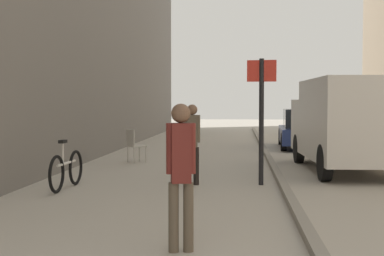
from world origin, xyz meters
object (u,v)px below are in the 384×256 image
at_px(street_sign_post, 261,110).
at_px(delivery_van, 349,122).
at_px(pedestrian_main_foreground, 181,167).
at_px(cafe_chair_near_window, 134,143).
at_px(parked_car, 305,129).
at_px(bicycle_leaning, 67,170).
at_px(pedestrian_mid_block, 192,139).

bearing_deg(street_sign_post, delivery_van, -124.17).
xyz_separation_m(pedestrian_main_foreground, cafe_chair_near_window, (-2.31, 9.06, -0.43)).
bearing_deg(parked_car, bicycle_leaning, -117.29).
bearing_deg(bicycle_leaning, street_sign_post, 15.12).
xyz_separation_m(parked_car, bicycle_leaning, (-5.81, -10.17, -0.33)).
bearing_deg(street_sign_post, parked_car, -93.87).
relative_size(pedestrian_main_foreground, delivery_van, 0.32).
distance_m(parked_car, street_sign_post, 9.55).
distance_m(pedestrian_main_foreground, cafe_chair_near_window, 9.36).
relative_size(pedestrian_main_foreground, cafe_chair_near_window, 1.80).
height_order(bicycle_leaning, cafe_chair_near_window, bicycle_leaning).
bearing_deg(cafe_chair_near_window, delivery_van, 36.44).
relative_size(pedestrian_main_foreground, street_sign_post, 0.65).
distance_m(parked_car, bicycle_leaning, 11.72).
bearing_deg(delivery_van, parked_car, 89.58).
distance_m(bicycle_leaning, cafe_chair_near_window, 4.77).
bearing_deg(street_sign_post, pedestrian_mid_block, 12.29).
bearing_deg(pedestrian_mid_block, street_sign_post, 1.56).
distance_m(pedestrian_mid_block, parked_car, 10.01).
bearing_deg(pedestrian_main_foreground, cafe_chair_near_window, 92.37).
bearing_deg(cafe_chair_near_window, parked_car, 95.76).
bearing_deg(bicycle_leaning, pedestrian_mid_block, 19.81).
xyz_separation_m(parked_car, cafe_chair_near_window, (-5.39, -5.42, -0.17)).
xyz_separation_m(pedestrian_mid_block, cafe_chair_near_window, (-2.00, 4.00, -0.41)).
bearing_deg(pedestrian_main_foreground, parked_car, 66.06).
relative_size(parked_car, bicycle_leaning, 2.41).
distance_m(street_sign_post, bicycle_leaning, 4.10).
bearing_deg(cafe_chair_near_window, pedestrian_main_foreground, -25.11).
relative_size(street_sign_post, bicycle_leaning, 1.47).
bearing_deg(parked_car, cafe_chair_near_window, -132.38).
height_order(delivery_van, parked_car, delivery_van).
relative_size(pedestrian_mid_block, street_sign_post, 0.64).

